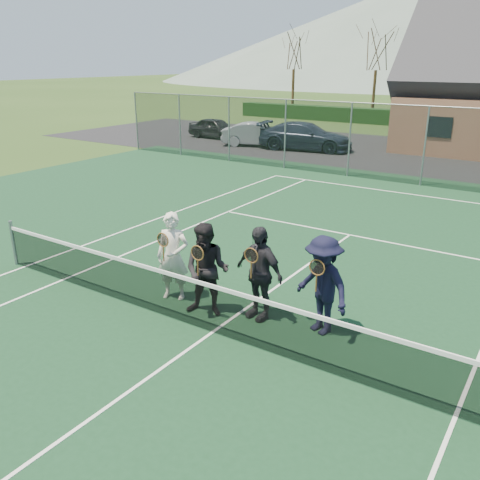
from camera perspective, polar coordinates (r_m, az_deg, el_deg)
The scene contains 16 objects.
ground at distance 27.20m, azimuth 23.14°, elevation 8.29°, with size 220.00×220.00×0.00m, color #2B4518.
court_surface at distance 9.23m, azimuth -3.10°, elevation -10.39°, with size 30.00×30.00×0.02m, color #14381E.
tarmac_carpark at distance 28.19m, azimuth 15.11°, elevation 9.54°, with size 40.00×12.00×0.01m, color black.
hill_west at distance 105.76m, azimuth 18.47°, elevation 21.08°, with size 110.00×110.00×18.00m, color slate.
car_a at distance 32.08m, azimuth -2.73°, elevation 12.43°, with size 1.45×3.61×1.23m, color black.
car_b at distance 29.10m, azimuth 1.92°, elevation 11.76°, with size 1.36×3.89×1.28m, color #9CA0A5.
car_c at distance 27.99m, azimuth 7.35°, elevation 11.48°, with size 2.04×5.02×1.46m, color #1A2434.
court_markings at distance 9.22m, azimuth -3.10°, elevation -10.31°, with size 11.03×23.83×0.01m.
tennis_net at distance 8.97m, azimuth -3.16°, elevation -7.46°, with size 11.68×0.08×1.10m.
perimeter_fence at distance 20.68m, azimuth 20.03°, elevation 9.86°, with size 30.07×0.07×3.02m.
tree_a at distance 44.55m, azimuth 6.14°, elevation 21.03°, with size 3.20×3.20×7.77m.
tree_b at distance 41.74m, azimuth 15.25°, elevation 20.60°, with size 3.20×3.20×7.77m.
player_a at distance 10.19m, azimuth -7.54°, elevation -1.83°, with size 0.77×0.63×1.80m.
player_b at distance 9.48m, azimuth -3.73°, elevation -3.40°, with size 1.04×0.91×1.80m.
player_c at distance 9.35m, azimuth 2.14°, elevation -3.69°, with size 1.11×0.61×1.80m.
player_d at distance 8.96m, azimuth 9.25°, elevation -5.04°, with size 1.33×1.05×1.80m.
Camera 1 is at (4.82, -6.37, 4.62)m, focal length 38.00 mm.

